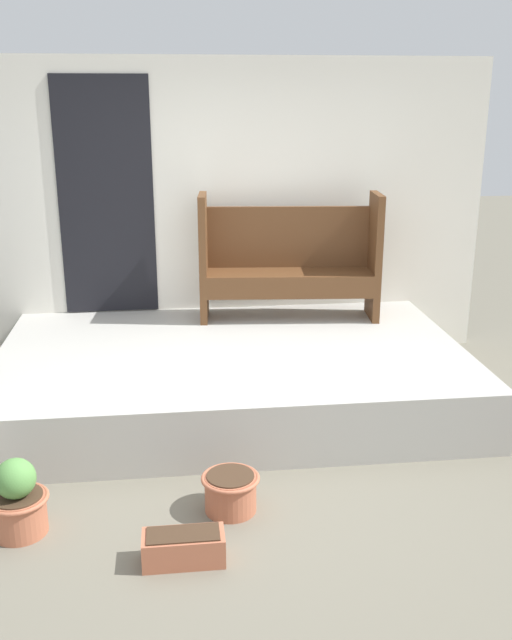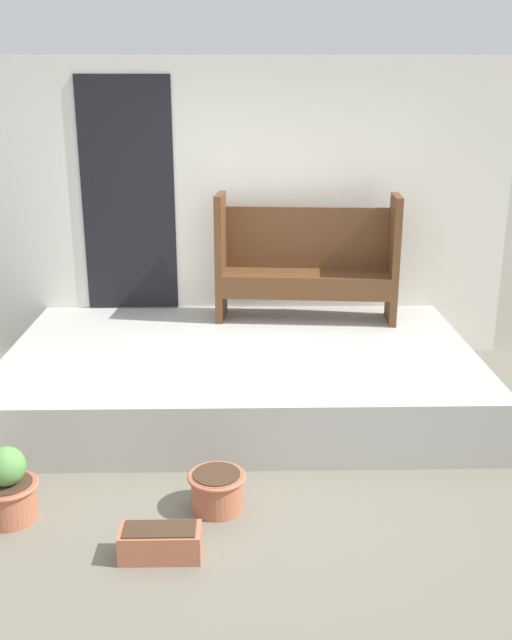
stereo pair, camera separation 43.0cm
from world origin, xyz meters
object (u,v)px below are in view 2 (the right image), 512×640
at_px(bench, 306,258).
at_px(planter_box_rect, 160,542).
at_px(flower_pot_middle, 217,489).
at_px(flower_pot_left, 8,489).

xyz_separation_m(bench, planter_box_rect, (-0.98, -2.72, -0.89)).
relative_size(bench, flower_pot_middle, 4.55).
bearing_deg(bench, flower_pot_middle, -102.05).
xyz_separation_m(bench, flower_pot_middle, (-0.70, -2.27, -0.85)).
distance_m(bench, planter_box_rect, 3.02).
bearing_deg(bench, planter_box_rect, -104.74).
height_order(bench, planter_box_rect, bench).
relative_size(bench, flower_pot_left, 3.48).
distance_m(flower_pot_left, flower_pot_middle, 1.17).
relative_size(flower_pot_middle, planter_box_rect, 0.80).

